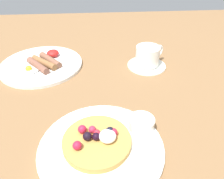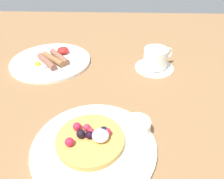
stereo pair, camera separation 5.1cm
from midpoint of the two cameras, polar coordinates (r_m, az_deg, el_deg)
ground_plane at (r=59.85cm, az=-0.51°, el=-3.46°), size 161.17×153.77×3.00cm
pancake_plate at (r=46.50cm, az=-1.96°, el=-14.79°), size 25.68×25.68×1.07cm
pancake_with_berries at (r=45.83cm, az=-2.38°, el=-12.83°), size 14.13×14.13×3.43cm
syrup_ramekin at (r=48.44cm, az=9.71°, el=-9.40°), size 5.66×5.66×2.68cm
breakfast_plate at (r=77.36cm, az=-13.92°, el=7.15°), size 26.83×26.83×1.02cm
fried_breakfast at (r=75.82cm, az=-13.31°, el=7.92°), size 13.36×14.99×2.47cm
coffee_saucer at (r=73.62cm, az=12.95°, el=5.67°), size 12.60×12.60×0.87cm
coffee_cup at (r=72.04cm, az=13.44°, el=8.15°), size 9.98×7.79×6.05cm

